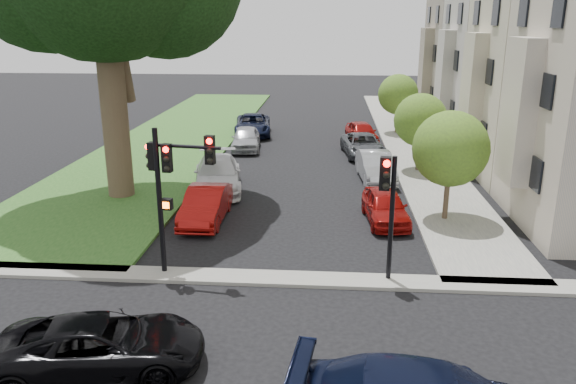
# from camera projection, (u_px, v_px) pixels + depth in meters

# --- Properties ---
(ground) EXTENTS (140.00, 140.00, 0.00)m
(ground) POSITION_uv_depth(u_px,v_px,m) (275.00, 312.00, 15.80)
(ground) COLOR black
(ground) RESTS_ON ground
(grass_strip) EXTENTS (8.00, 44.00, 0.12)m
(grass_strip) POSITION_uv_depth(u_px,v_px,m) (180.00, 136.00, 39.29)
(grass_strip) COLOR #214E1A
(grass_strip) RESTS_ON ground
(sidewalk_right) EXTENTS (3.50, 44.00, 0.12)m
(sidewalk_right) POSITION_uv_depth(u_px,v_px,m) (407.00, 139.00, 38.17)
(sidewalk_right) COLOR slate
(sidewalk_right) RESTS_ON ground
(sidewalk_cross) EXTENTS (60.00, 1.00, 0.12)m
(sidewalk_cross) POSITION_uv_depth(u_px,v_px,m) (281.00, 279.00, 17.69)
(sidewalk_cross) COLOR slate
(sidewalk_cross) RESTS_ON ground
(house_b) EXTENTS (7.70, 7.55, 15.97)m
(house_b) POSITION_uv_depth(u_px,v_px,m) (555.00, 39.00, 27.64)
(house_b) COLOR tan
(house_b) RESTS_ON ground
(house_c) EXTENTS (7.70, 7.55, 15.97)m
(house_c) POSITION_uv_depth(u_px,v_px,m) (509.00, 35.00, 34.78)
(house_c) COLOR #9D9688
(house_c) RESTS_ON ground
(house_d) EXTENTS (7.70, 7.55, 15.97)m
(house_d) POSITION_uv_depth(u_px,v_px,m) (479.00, 32.00, 41.93)
(house_d) COLOR gray
(house_d) RESTS_ON ground
(small_tree_a) EXTENTS (3.01, 3.01, 4.52)m
(small_tree_a) POSITION_uv_depth(u_px,v_px,m) (451.00, 149.00, 22.07)
(small_tree_a) COLOR brown
(small_tree_a) RESTS_ON ground
(small_tree_b) EXTENTS (2.81, 2.81, 4.22)m
(small_tree_b) POSITION_uv_depth(u_px,v_px,m) (421.00, 120.00, 29.48)
(small_tree_b) COLOR brown
(small_tree_b) RESTS_ON ground
(small_tree_c) EXTENTS (2.83, 2.83, 4.24)m
(small_tree_c) POSITION_uv_depth(u_px,v_px,m) (398.00, 94.00, 39.39)
(small_tree_c) COLOR brown
(small_tree_c) RESTS_ON ground
(traffic_signal_main) EXTENTS (2.34, 0.61, 4.78)m
(traffic_signal_main) POSITION_uv_depth(u_px,v_px,m) (170.00, 176.00, 17.19)
(traffic_signal_main) COLOR black
(traffic_signal_main) RESTS_ON ground
(traffic_signal_secondary) EXTENTS (0.53, 0.42, 4.04)m
(traffic_signal_secondary) POSITION_uv_depth(u_px,v_px,m) (388.00, 196.00, 16.83)
(traffic_signal_secondary) COLOR black
(traffic_signal_secondary) RESTS_ON ground
(car_cross_near) EXTENTS (5.10, 3.11, 1.32)m
(car_cross_near) POSITION_uv_depth(u_px,v_px,m) (101.00, 346.00, 12.98)
(car_cross_near) COLOR black
(car_cross_near) RESTS_ON ground
(car_parked_0) EXTENTS (1.94, 4.02, 1.32)m
(car_parked_0) POSITION_uv_depth(u_px,v_px,m) (385.00, 206.00, 22.62)
(car_parked_0) COLOR maroon
(car_parked_0) RESTS_ON ground
(car_parked_1) EXTENTS (1.94, 4.52, 1.45)m
(car_parked_1) POSITION_uv_depth(u_px,v_px,m) (376.00, 167.00, 28.47)
(car_parked_1) COLOR #999BA0
(car_parked_1) RESTS_ON ground
(car_parked_2) EXTENTS (2.76, 4.96, 1.31)m
(car_parked_2) POSITION_uv_depth(u_px,v_px,m) (363.00, 145.00, 33.61)
(car_parked_2) COLOR #3F4247
(car_parked_2) RESTS_ON ground
(car_parked_3) EXTENTS (2.41, 4.35, 1.40)m
(car_parked_3) POSITION_uv_depth(u_px,v_px,m) (362.00, 132.00, 37.18)
(car_parked_3) COLOR maroon
(car_parked_3) RESTS_ON ground
(car_parked_5) EXTENTS (1.50, 4.28, 1.41)m
(car_parked_5) POSITION_uv_depth(u_px,v_px,m) (206.00, 205.00, 22.68)
(car_parked_5) COLOR maroon
(car_parked_5) RESTS_ON ground
(car_parked_6) EXTENTS (3.12, 5.66, 1.55)m
(car_parked_6) POSITION_uv_depth(u_px,v_px,m) (218.00, 174.00, 26.90)
(car_parked_6) COLOR silver
(car_parked_6) RESTS_ON ground
(car_parked_7) EXTENTS (2.12, 4.40, 1.45)m
(car_parked_7) POSITION_uv_depth(u_px,v_px,m) (246.00, 138.00, 35.20)
(car_parked_7) COLOR #999BA0
(car_parked_7) RESTS_ON ground
(car_parked_8) EXTENTS (3.01, 5.51, 1.46)m
(car_parked_8) POSITION_uv_depth(u_px,v_px,m) (253.00, 125.00, 39.67)
(car_parked_8) COLOR black
(car_parked_8) RESTS_ON ground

